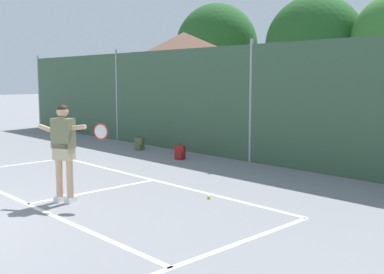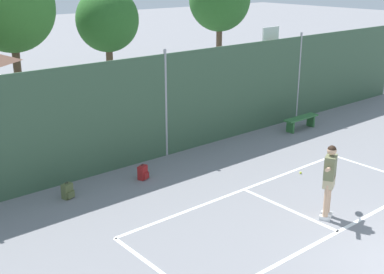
{
  "view_description": "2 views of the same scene",
  "coord_description": "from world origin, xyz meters",
  "px_view_note": "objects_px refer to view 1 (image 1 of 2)",
  "views": [
    {
      "loc": [
        8.29,
        -1.16,
        2.34
      ],
      "look_at": [
        1.28,
        5.52,
        1.12
      ],
      "focal_mm": 43.68,
      "sensor_mm": 36.0,
      "label": 1
    },
    {
      "loc": [
        -9.16,
        -3.26,
        5.73
      ],
      "look_at": [
        -0.77,
        6.79,
        1.34
      ],
      "focal_mm": 47.24,
      "sensor_mm": 36.0,
      "label": 2
    }
  ],
  "objects_px": {
    "tennis_player": "(64,144)",
    "backpack_red": "(180,153)",
    "tennis_ball": "(209,197)",
    "backpack_olive": "(139,144)"
  },
  "relations": [
    {
      "from": "backpack_olive",
      "to": "backpack_red",
      "type": "height_order",
      "value": "same"
    },
    {
      "from": "tennis_player",
      "to": "backpack_red",
      "type": "xyz_separation_m",
      "value": [
        -2.05,
        4.78,
        -0.92
      ]
    },
    {
      "from": "tennis_ball",
      "to": "backpack_olive",
      "type": "bearing_deg",
      "value": 154.52
    },
    {
      "from": "tennis_player",
      "to": "backpack_red",
      "type": "bearing_deg",
      "value": 113.22
    },
    {
      "from": "tennis_player",
      "to": "backpack_olive",
      "type": "relative_size",
      "value": 4.01
    },
    {
      "from": "backpack_red",
      "to": "tennis_ball",
      "type": "bearing_deg",
      "value": -35.03
    },
    {
      "from": "backpack_olive",
      "to": "backpack_red",
      "type": "relative_size",
      "value": 1.0
    },
    {
      "from": "tennis_player",
      "to": "tennis_ball",
      "type": "xyz_separation_m",
      "value": [
        1.72,
        2.14,
        -1.08
      ]
    },
    {
      "from": "backpack_olive",
      "to": "backpack_red",
      "type": "bearing_deg",
      "value": -5.57
    },
    {
      "from": "tennis_player",
      "to": "backpack_red",
      "type": "height_order",
      "value": "tennis_player"
    }
  ]
}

